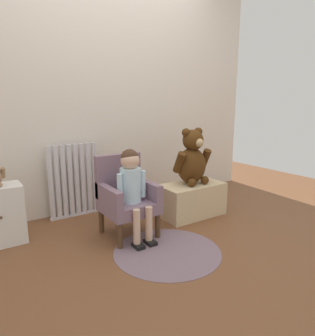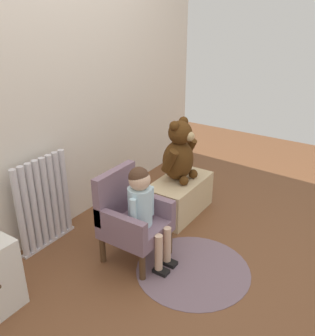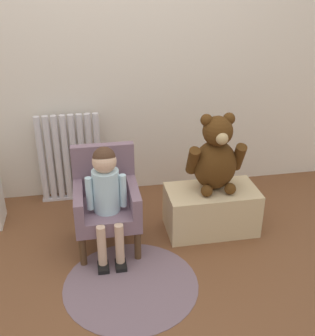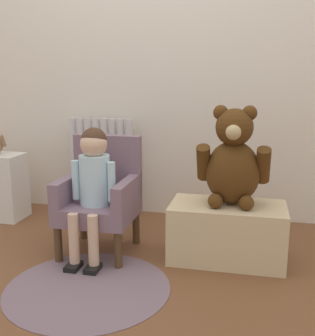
# 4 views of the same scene
# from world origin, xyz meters

# --- Properties ---
(ground_plane) EXTENTS (6.00, 6.00, 0.00)m
(ground_plane) POSITION_xyz_m (0.00, 0.00, 0.00)
(ground_plane) COLOR brown
(back_wall) EXTENTS (3.80, 0.05, 2.40)m
(back_wall) POSITION_xyz_m (0.00, 1.17, 1.20)
(back_wall) COLOR beige
(back_wall) RESTS_ON ground_plane
(radiator) EXTENTS (0.50, 0.05, 0.71)m
(radiator) POSITION_xyz_m (-0.42, 1.04, 0.35)
(radiator) COLOR silver
(radiator) RESTS_ON ground_plane
(child_armchair) EXTENTS (0.41, 0.42, 0.67)m
(child_armchair) POSITION_xyz_m (-0.18, 0.40, 0.33)
(child_armchair) COLOR slate
(child_armchair) RESTS_ON ground_plane
(child_figure) EXTENTS (0.25, 0.35, 0.74)m
(child_figure) POSITION_xyz_m (-0.18, 0.29, 0.48)
(child_figure) COLOR silver
(child_figure) RESTS_ON ground_plane
(low_bench) EXTENTS (0.63, 0.34, 0.32)m
(low_bench) POSITION_xyz_m (0.55, 0.42, 0.16)
(low_bench) COLOR #CEB386
(low_bench) RESTS_ON ground_plane
(large_teddy_bear) EXTENTS (0.39, 0.28, 0.54)m
(large_teddy_bear) POSITION_xyz_m (0.57, 0.44, 0.56)
(large_teddy_bear) COLOR #4A2A0F
(large_teddy_bear) RESTS_ON low_bench
(floor_rug) EXTENTS (0.81, 0.81, 0.01)m
(floor_rug) POSITION_xyz_m (-0.09, -0.07, 0.00)
(floor_rug) COLOR slate
(floor_rug) RESTS_ON ground_plane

